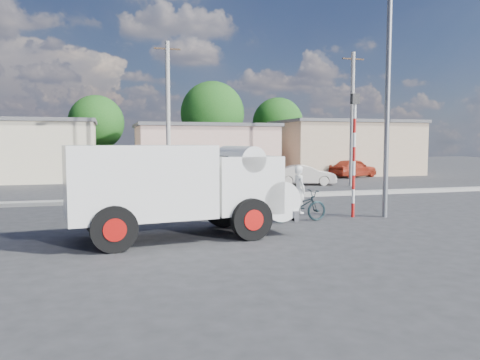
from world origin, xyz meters
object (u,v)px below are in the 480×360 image
object	(u,v)px
car_red	(353,168)
traffic_pole	(354,144)
cyclist	(299,198)
car_cream	(305,175)
truck	(182,186)
bicycle	(299,206)
streetlight	(384,76)

from	to	relation	value
car_red	traffic_pole	distance (m)	19.64
cyclist	car_cream	size ratio (longest dim) A/B	0.42
truck	traffic_pole	size ratio (longest dim) A/B	1.49
bicycle	truck	bearing A→B (deg)	103.18
truck	traffic_pole	world-z (taller)	traffic_pole
bicycle	streetlight	distance (m)	5.46
car_cream	cyclist	bearing A→B (deg)	171.46
car_cream	streetlight	world-z (taller)	streetlight
bicycle	car_red	xyz separation A→B (m)	(11.88, 17.40, 0.18)
truck	car_red	distance (m)	24.75
car_cream	traffic_pole	world-z (taller)	traffic_pole
traffic_pole	streetlight	world-z (taller)	streetlight
car_red	streetlight	bearing A→B (deg)	131.88
truck	cyclist	world-z (taller)	truck
cyclist	car_red	bearing A→B (deg)	-40.33
cyclist	traffic_pole	bearing A→B (deg)	-86.01
cyclist	streetlight	bearing A→B (deg)	-94.27
cyclist	traffic_pole	xyz separation A→B (m)	(2.25, 0.40, 1.80)
traffic_pole	streetlight	distance (m)	2.56
truck	cyclist	bearing A→B (deg)	12.13
truck	traffic_pole	xyz separation A→B (m)	(6.39, 1.84, 1.16)
car_cream	car_red	distance (m)	7.84
cyclist	streetlight	xyz separation A→B (m)	(3.19, 0.10, 4.16)
car_red	streetlight	world-z (taller)	streetlight
car_cream	streetlight	bearing A→B (deg)	-175.53
car_red	cyclist	bearing A→B (deg)	124.24
traffic_pole	truck	bearing A→B (deg)	-163.95
truck	bicycle	world-z (taller)	truck
bicycle	cyclist	world-z (taller)	cyclist
streetlight	car_cream	bearing A→B (deg)	78.34
bicycle	car_cream	xyz separation A→B (m)	(5.75, 12.52, 0.09)
car_cream	traffic_pole	distance (m)	12.77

